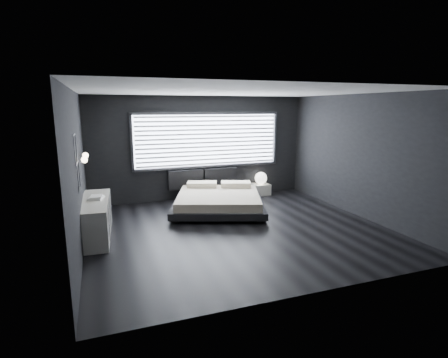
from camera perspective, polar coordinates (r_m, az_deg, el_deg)
name	(u,v)px	position (r m, az deg, el deg)	size (l,w,h in m)	color
room	(238,163)	(7.05, 2.32, 2.66)	(6.04, 6.00, 2.80)	black
window	(208,140)	(9.62, -2.59, 6.34)	(4.14, 0.09, 1.52)	white
headboard	(203,178)	(9.67, -3.37, 0.13)	(1.96, 0.16, 0.52)	black
sconce_near	(84,160)	(6.58, -21.86, 2.93)	(0.18, 0.11, 0.11)	silver
sconce_far	(85,155)	(7.17, -21.71, 3.60)	(0.18, 0.11, 0.11)	silver
wall_art_upper	(75,150)	(5.96, -23.11, 4.42)	(0.01, 0.48, 0.48)	#47474C
wall_art_lower	(79,176)	(6.27, -22.65, 0.43)	(0.01, 0.48, 0.48)	#47474C
bed	(219,200)	(8.58, -0.90, -3.47)	(2.75, 2.69, 0.56)	black
nightstand	(259,189)	(10.21, 5.81, -1.67)	(0.54, 0.45, 0.31)	silver
orb_lamp	(261,178)	(10.14, 6.03, 0.15)	(0.35, 0.35, 0.35)	white
dresser	(96,218)	(7.32, -20.18, -6.03)	(0.64, 1.88, 0.74)	silver
book_stack	(96,197)	(7.27, -20.18, -2.84)	(0.33, 0.38, 0.07)	white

